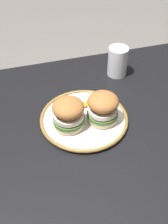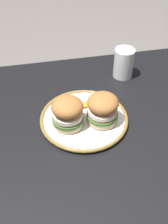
# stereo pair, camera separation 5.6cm
# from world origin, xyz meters

# --- Properties ---
(dining_table) EXTENTS (1.32, 0.87, 0.76)m
(dining_table) POSITION_xyz_m (0.00, 0.00, 0.66)
(dining_table) COLOR black
(dining_table) RESTS_ON ground
(dinner_plate) EXTENTS (0.29, 0.29, 0.02)m
(dinner_plate) POSITION_xyz_m (0.04, 0.05, 0.77)
(dinner_plate) COLOR white
(dinner_plate) RESTS_ON dining_table
(sandwich_half_left) EXTENTS (0.10, 0.10, 0.10)m
(sandwich_half_left) POSITION_xyz_m (0.09, 0.02, 0.83)
(sandwich_half_left) COLOR beige
(sandwich_half_left) RESTS_ON dinner_plate
(sandwich_half_right) EXTENTS (0.11, 0.11, 0.10)m
(sandwich_half_right) POSITION_xyz_m (-0.02, 0.03, 0.83)
(sandwich_half_right) COLOR beige
(sandwich_half_right) RESTS_ON dinner_plate
(orange_peel_curled) EXTENTS (0.06, 0.06, 0.01)m
(orange_peel_curled) POSITION_xyz_m (-0.01, 0.10, 0.78)
(orange_peel_curled) COLOR orange
(orange_peel_curled) RESTS_ON dinner_plate
(orange_peel_strip_long) EXTENTS (0.08, 0.04, 0.01)m
(orange_peel_strip_long) POSITION_xyz_m (0.06, 0.10, 0.78)
(orange_peel_strip_long) COLOR orange
(orange_peel_strip_long) RESTS_ON dinner_plate
(drinking_glass) EXTENTS (0.08, 0.08, 0.12)m
(drinking_glass) POSITION_xyz_m (0.24, 0.27, 0.81)
(drinking_glass) COLOR white
(drinking_glass) RESTS_ON dining_table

